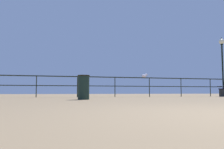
% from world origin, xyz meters
% --- Properties ---
extents(pier_railing, '(22.18, 0.05, 1.08)m').
position_xyz_m(pier_railing, '(0.00, 9.89, 0.80)').
color(pier_railing, black).
rests_on(pier_railing, ground_plane).
extents(lamppost_center, '(0.34, 0.34, 3.78)m').
position_xyz_m(lamppost_center, '(8.23, 10.15, 2.47)').
color(lamppost_center, black).
rests_on(lamppost_center, ground_plane).
extents(seagull_on_rail, '(0.46, 0.20, 0.22)m').
position_xyz_m(seagull_on_rail, '(2.73, 9.89, 1.18)').
color(seagull_on_rail, white).
rests_on(seagull_on_rail, pier_railing).
extents(trash_bin, '(0.41, 0.41, 0.84)m').
position_xyz_m(trash_bin, '(-1.24, 5.96, 0.42)').
color(trash_bin, black).
rests_on(trash_bin, ground_plane).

